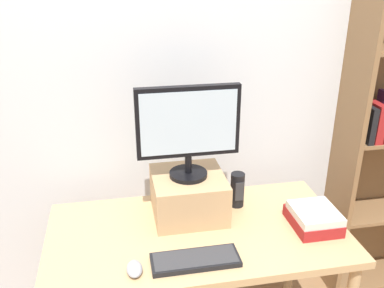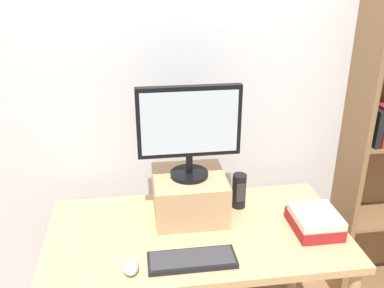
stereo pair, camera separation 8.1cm
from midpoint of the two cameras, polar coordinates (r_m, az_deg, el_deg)
name	(u,v)px [view 2 (the right image)]	position (r m, az deg, el deg)	size (l,w,h in m)	color
back_wall	(182,84)	(2.25, -0.32, 7.98)	(7.00, 0.08, 2.60)	silver
desk	(197,245)	(2.05, 1.79, -13.35)	(1.36, 0.71, 0.75)	tan
riser_box	(189,195)	(2.08, 0.76, -6.77)	(0.34, 0.34, 0.20)	tan
computer_monitor	(189,127)	(1.92, 0.82, 2.21)	(0.47, 0.18, 0.44)	black
keyboard	(192,260)	(1.82, 1.32, -15.20)	(0.36, 0.13, 0.02)	black
computer_mouse	(131,267)	(1.78, -6.84, -15.98)	(0.06, 0.10, 0.04)	#99999E
book_stack	(315,221)	(2.08, 17.15, -9.81)	(0.20, 0.24, 0.09)	maroon
desk_speaker	(239,191)	(2.15, 7.37, -6.23)	(0.07, 0.07, 0.18)	black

